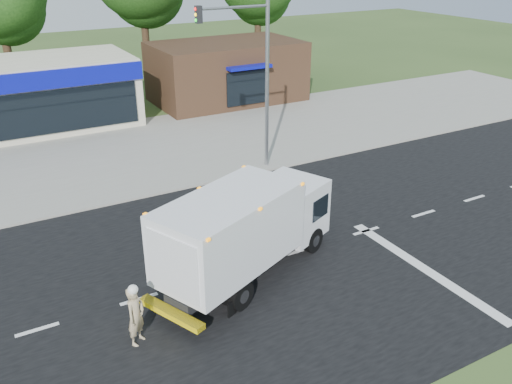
{
  "coord_description": "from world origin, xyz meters",
  "views": [
    {
      "loc": [
        -9.6,
        -13.87,
        10.01
      ],
      "look_at": [
        -0.73,
        1.98,
        1.7
      ],
      "focal_mm": 38.0,
      "sensor_mm": 36.0,
      "label": 1
    }
  ],
  "objects": [
    {
      "name": "traffic_signal_pole",
      "position": [
        2.35,
        7.6,
        4.92
      ],
      "size": [
        3.51,
        0.25,
        8.0
      ],
      "color": "gray",
      "rests_on": "ground"
    },
    {
      "name": "lane_markings",
      "position": [
        1.35,
        -1.35,
        0.02
      ],
      "size": [
        55.2,
        7.0,
        0.01
      ],
      "color": "silver",
      "rests_on": "road_asphalt"
    },
    {
      "name": "ground",
      "position": [
        0.0,
        0.0,
        0.0
      ],
      "size": [
        120.0,
        120.0,
        0.0
      ],
      "primitive_type": "plane",
      "color": "#385123",
      "rests_on": "ground"
    },
    {
      "name": "ems_box_truck",
      "position": [
        -2.49,
        -0.45,
        1.84
      ],
      "size": [
        7.46,
        4.89,
        3.18
      ],
      "rotation": [
        0.0,
        0.0,
        0.41
      ],
      "color": "black",
      "rests_on": "ground"
    },
    {
      "name": "parking_apron",
      "position": [
        0.0,
        14.0,
        0.01
      ],
      "size": [
        60.0,
        9.0,
        0.02
      ],
      "primitive_type": "cube",
      "color": "gray",
      "rests_on": "ground"
    },
    {
      "name": "road_asphalt",
      "position": [
        0.0,
        0.0,
        0.0
      ],
      "size": [
        60.0,
        14.0,
        0.02
      ],
      "primitive_type": "cube",
      "color": "black",
      "rests_on": "ground"
    },
    {
      "name": "sidewalk",
      "position": [
        0.0,
        8.2,
        0.06
      ],
      "size": [
        60.0,
        2.4,
        0.12
      ],
      "primitive_type": "cube",
      "color": "gray",
      "rests_on": "ground"
    },
    {
      "name": "brown_storefront",
      "position": [
        7.0,
        19.98,
        2.0
      ],
      "size": [
        10.0,
        6.7,
        4.0
      ],
      "color": "#382316",
      "rests_on": "ground"
    },
    {
      "name": "emergency_worker",
      "position": [
        -6.63,
        -1.9,
        0.92
      ],
      "size": [
        0.76,
        0.74,
        1.87
      ],
      "rotation": [
        0.0,
        0.0,
        0.7
      ],
      "color": "tan",
      "rests_on": "ground"
    }
  ]
}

